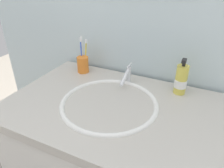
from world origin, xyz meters
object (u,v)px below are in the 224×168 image
object	(u,v)px
toothbrush_yellow	(86,53)
toothbrush_blue	(81,52)
faucet	(127,75)
toothbrush_cup	(83,65)
soap_dispenser	(181,80)
toothbrush_white	(82,51)

from	to	relation	value
toothbrush_yellow	toothbrush_blue	distance (m)	0.03
faucet	toothbrush_yellow	world-z (taller)	toothbrush_yellow
toothbrush_cup	soap_dispenser	bearing A→B (deg)	0.34
faucet	toothbrush_white	distance (m)	0.33
toothbrush_white	soap_dispenser	distance (m)	0.60
toothbrush_white	toothbrush_yellow	bearing A→B (deg)	19.85
toothbrush_cup	soap_dispenser	distance (m)	0.57
toothbrush_yellow	toothbrush_blue	size ratio (longest dim) A/B	0.93
toothbrush_blue	faucet	bearing A→B (deg)	-7.01
toothbrush_yellow	toothbrush_white	distance (m)	0.03
toothbrush_cup	toothbrush_white	bearing A→B (deg)	126.11
toothbrush_white	toothbrush_blue	world-z (taller)	toothbrush_white
toothbrush_white	toothbrush_blue	bearing A→B (deg)	-67.75
toothbrush_yellow	soap_dispenser	size ratio (longest dim) A/B	0.98
toothbrush_cup	toothbrush_white	distance (m)	0.08
toothbrush_blue	soap_dispenser	world-z (taller)	toothbrush_blue
toothbrush_blue	soap_dispenser	distance (m)	0.59
faucet	toothbrush_blue	distance (m)	0.32
toothbrush_yellow	soap_dispenser	world-z (taller)	toothbrush_yellow
toothbrush_white	soap_dispenser	world-z (taller)	toothbrush_white
toothbrush_cup	soap_dispenser	xyz separation A→B (m)	(0.57, 0.00, 0.02)
faucet	toothbrush_blue	size ratio (longest dim) A/B	0.75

